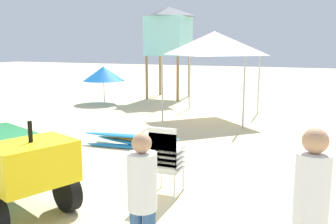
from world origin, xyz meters
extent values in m
plane|color=beige|center=(0.00, 0.00, 0.00)|extent=(80.00, 80.00, 0.00)
cube|color=yellow|center=(-0.08, -0.71, 0.90)|extent=(1.15, 1.32, 0.60)
cylinder|color=black|center=(-0.08, -0.71, 1.35)|extent=(0.08, 0.08, 0.30)
cylinder|color=black|center=(0.07, -0.17, 0.30)|extent=(0.62, 0.39, 0.60)
cylinder|color=black|center=(-1.60, 0.48, 0.30)|extent=(0.62, 0.39, 0.60)
cube|color=white|center=(1.23, 1.06, 0.44)|extent=(0.48, 0.48, 0.04)
cube|color=white|center=(1.23, 0.84, 0.64)|extent=(0.48, 0.04, 0.40)
cube|color=white|center=(1.23, 1.06, 0.53)|extent=(0.48, 0.48, 0.04)
cube|color=white|center=(1.23, 0.84, 0.73)|extent=(0.48, 0.04, 0.40)
cube|color=white|center=(1.23, 1.06, 0.62)|extent=(0.48, 0.48, 0.04)
cube|color=white|center=(1.23, 0.84, 0.82)|extent=(0.48, 0.04, 0.40)
cube|color=white|center=(1.23, 1.06, 0.71)|extent=(0.48, 0.48, 0.04)
cube|color=white|center=(1.23, 0.84, 0.91)|extent=(0.48, 0.04, 0.40)
cube|color=white|center=(1.23, 1.06, 0.80)|extent=(0.48, 0.48, 0.04)
cube|color=white|center=(1.23, 0.84, 1.00)|extent=(0.48, 0.04, 0.40)
cylinder|color=white|center=(1.44, 1.27, 0.21)|extent=(0.04, 0.04, 0.42)
cylinder|color=white|center=(1.02, 1.27, 0.21)|extent=(0.04, 0.04, 0.42)
cylinder|color=white|center=(1.44, 0.85, 0.21)|extent=(0.04, 0.04, 0.42)
cylinder|color=white|center=(1.02, 0.85, 0.21)|extent=(0.04, 0.04, 0.42)
ellipsoid|color=#268CCC|center=(-0.73, 3.36, 0.04)|extent=(2.37, 0.63, 0.08)
ellipsoid|color=#268CCC|center=(-0.89, 3.48, 0.12)|extent=(2.06, 0.68, 0.08)
ellipsoid|color=orange|center=(-0.67, 3.54, 0.20)|extent=(2.38, 0.57, 0.08)
ellipsoid|color=#268CCC|center=(-0.78, 3.46, 0.28)|extent=(2.58, 0.54, 0.08)
cylinder|color=white|center=(1.90, -1.24, 1.10)|extent=(0.32, 0.32, 0.62)
sphere|color=tan|center=(1.90, -1.24, 1.52)|extent=(0.21, 0.21, 0.21)
cylinder|color=white|center=(3.58, -1.10, 1.22)|extent=(0.32, 0.32, 0.69)
sphere|color=tan|center=(3.58, -1.10, 1.68)|extent=(0.24, 0.24, 0.24)
cylinder|color=#B2B2B7|center=(-1.32, 6.73, 1.09)|extent=(0.05, 0.05, 2.18)
cylinder|color=#B2B2B7|center=(1.38, 6.73, 1.09)|extent=(0.05, 0.05, 2.18)
cylinder|color=#B2B2B7|center=(-1.32, 9.43, 1.09)|extent=(0.05, 0.05, 2.18)
cylinder|color=#B2B2B7|center=(1.38, 9.43, 1.09)|extent=(0.05, 0.05, 2.18)
pyramid|color=silver|center=(0.03, 8.08, 2.58)|extent=(2.70, 2.70, 0.80)
cylinder|color=olive|center=(-4.11, 11.32, 1.01)|extent=(0.12, 0.12, 2.02)
cylinder|color=olive|center=(-2.55, 11.32, 1.01)|extent=(0.12, 0.12, 2.02)
cylinder|color=olive|center=(-4.11, 12.88, 1.01)|extent=(0.12, 0.12, 2.02)
cylinder|color=olive|center=(-2.55, 12.88, 1.01)|extent=(0.12, 0.12, 2.02)
cube|color=#95E5DF|center=(-3.33, 12.10, 2.92)|extent=(1.80, 1.80, 1.80)
pyramid|color=#4C5156|center=(-3.33, 12.10, 4.05)|extent=(1.98, 1.98, 0.45)
cylinder|color=beige|center=(-5.34, 9.53, 0.80)|extent=(0.04, 0.04, 1.60)
cone|color=blue|center=(-5.34, 9.53, 1.29)|extent=(1.80, 1.80, 0.63)
cube|color=white|center=(-1.84, 1.68, 0.20)|extent=(0.55, 0.40, 0.39)
camera|label=1|loc=(3.62, -4.65, 2.53)|focal=40.41mm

